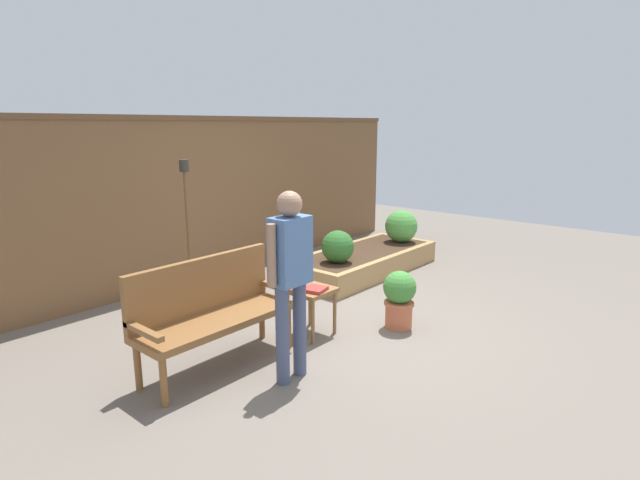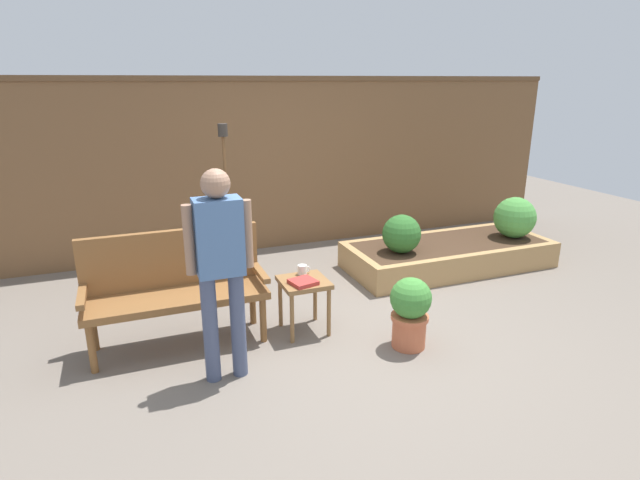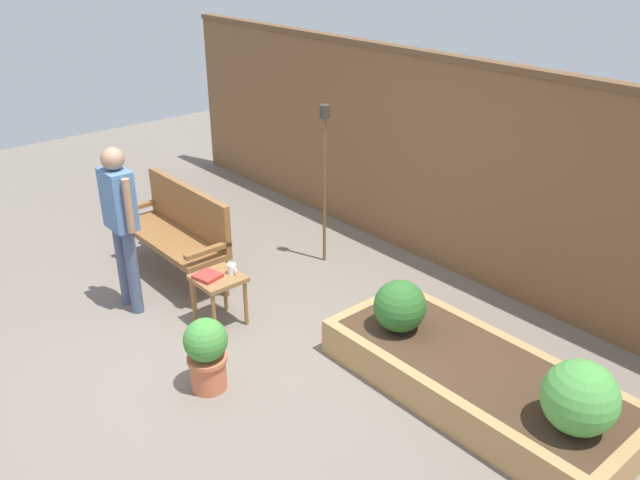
% 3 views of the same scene
% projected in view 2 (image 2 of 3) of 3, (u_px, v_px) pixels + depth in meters
% --- Properties ---
extents(ground_plane, '(14.00, 14.00, 0.00)m').
position_uv_depth(ground_plane, '(350.00, 333.00, 4.44)').
color(ground_plane, '#70665B').
extents(fence_back, '(8.40, 0.14, 2.16)m').
position_uv_depth(fence_back, '(266.00, 164.00, 6.42)').
color(fence_back, brown).
rests_on(fence_back, ground_plane).
extents(garden_bench, '(1.44, 0.48, 0.94)m').
position_uv_depth(garden_bench, '(175.00, 280.00, 4.16)').
color(garden_bench, brown).
rests_on(garden_bench, ground_plane).
extents(side_table, '(0.40, 0.40, 0.48)m').
position_uv_depth(side_table, '(304.00, 289.00, 4.36)').
color(side_table, olive).
rests_on(side_table, ground_plane).
extents(cup_on_table, '(0.12, 0.08, 0.09)m').
position_uv_depth(cup_on_table, '(303.00, 270.00, 4.45)').
color(cup_on_table, white).
rests_on(cup_on_table, side_table).
extents(book_on_table, '(0.24, 0.24, 0.03)m').
position_uv_depth(book_on_table, '(303.00, 282.00, 4.25)').
color(book_on_table, '#B2332D').
rests_on(book_on_table, side_table).
extents(potted_boxwood, '(0.34, 0.34, 0.60)m').
position_uv_depth(potted_boxwood, '(410.00, 310.00, 4.12)').
color(potted_boxwood, '#C66642').
rests_on(potted_boxwood, ground_plane).
extents(raised_planter_bed, '(2.40, 1.00, 0.30)m').
position_uv_depth(raised_planter_bed, '(448.00, 254.00, 5.97)').
color(raised_planter_bed, '#AD8451').
rests_on(raised_planter_bed, ground_plane).
extents(shrub_near_bench, '(0.42, 0.42, 0.42)m').
position_uv_depth(shrub_near_bench, '(402.00, 234.00, 5.52)').
color(shrub_near_bench, brown).
rests_on(shrub_near_bench, raised_planter_bed).
extents(shrub_far_corner, '(0.49, 0.49, 0.49)m').
position_uv_depth(shrub_far_corner, '(515.00, 218.00, 6.05)').
color(shrub_far_corner, brown).
rests_on(shrub_far_corner, raised_planter_bed).
extents(tiki_torch, '(0.10, 0.10, 1.68)m').
position_uv_depth(tiki_torch, '(225.00, 175.00, 5.37)').
color(tiki_torch, brown).
rests_on(tiki_torch, ground_plane).
extents(person_by_bench, '(0.47, 0.20, 1.56)m').
position_uv_depth(person_by_bench, '(220.00, 259.00, 3.51)').
color(person_by_bench, '#475170').
rests_on(person_by_bench, ground_plane).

